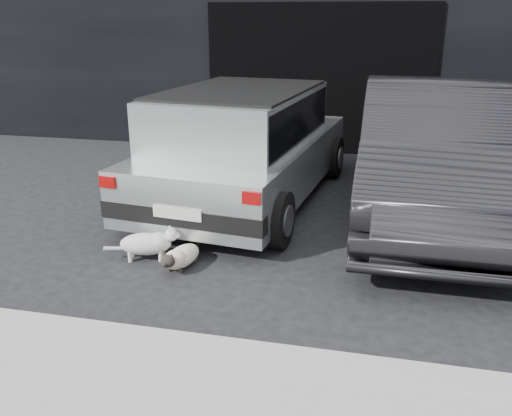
% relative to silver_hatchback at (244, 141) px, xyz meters
% --- Properties ---
extents(ground, '(80.00, 80.00, 0.00)m').
position_rel_silver_hatchback_xyz_m(ground, '(-0.38, -0.98, -0.83)').
color(ground, black).
rests_on(ground, ground).
extents(building_facade, '(34.00, 4.00, 5.00)m').
position_rel_silver_hatchback_xyz_m(building_facade, '(0.62, 5.02, 1.67)').
color(building_facade, black).
rests_on(building_facade, ground).
extents(garage_opening, '(4.00, 0.10, 2.60)m').
position_rel_silver_hatchback_xyz_m(garage_opening, '(0.62, 3.01, 0.47)').
color(garage_opening, black).
rests_on(garage_opening, ground).
extents(curb, '(18.00, 0.25, 0.12)m').
position_rel_silver_hatchback_xyz_m(curb, '(0.62, -3.58, -0.77)').
color(curb, '#999994').
rests_on(curb, ground).
extents(silver_hatchback, '(2.41, 4.30, 1.52)m').
position_rel_silver_hatchback_xyz_m(silver_hatchback, '(0.00, 0.00, 0.00)').
color(silver_hatchback, silver).
rests_on(silver_hatchback, ground).
extents(second_car, '(1.74, 4.95, 1.63)m').
position_rel_silver_hatchback_xyz_m(second_car, '(2.39, -0.00, -0.01)').
color(second_car, black).
rests_on(second_car, ground).
extents(cat_siamese, '(0.35, 0.74, 0.26)m').
position_rel_silver_hatchback_xyz_m(cat_siamese, '(-0.12, -2.19, -0.71)').
color(cat_siamese, beige).
rests_on(cat_siamese, ground).
extents(cat_white, '(0.76, 0.38, 0.37)m').
position_rel_silver_hatchback_xyz_m(cat_white, '(-0.50, -2.06, -0.65)').
color(cat_white, silver).
rests_on(cat_white, ground).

